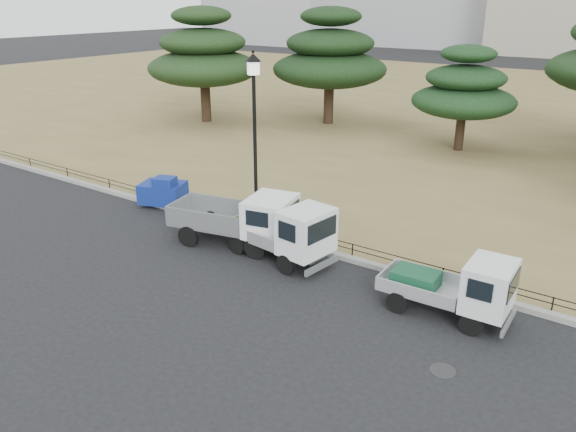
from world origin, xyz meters
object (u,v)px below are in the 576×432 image
Objects in this scene: truck_kei_front at (285,232)px; street_lamp at (254,114)px; tarp_pile at (163,191)px; truck_large at (240,217)px; truck_kei_rear at (456,286)px.

truck_kei_front is 0.63× the size of street_lamp.
truck_kei_front is 1.88× the size of tarp_pile.
street_lamp is (-0.33, 1.33, 3.22)m from truck_large.
truck_kei_front is at bearing -14.25° from truck_large.
truck_large is 3.49m from street_lamp.
truck_kei_rear is 8.71m from street_lamp.
tarp_pile is at bearing 154.24° from truck_large.
truck_kei_front is 5.64m from truck_kei_rear.
street_lamp is (-7.86, 1.66, 3.38)m from truck_kei_rear.
truck_large is 7.53m from truck_kei_rear.
truck_kei_front is 1.13× the size of truck_kei_rear.
truck_kei_front is at bearing -10.87° from tarp_pile.
tarp_pile is (-6.93, 1.33, -0.36)m from truck_kei_front.
truck_kei_rear is (5.63, -0.26, -0.09)m from truck_kei_front.
truck_large reaches higher than truck_kei_rear.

